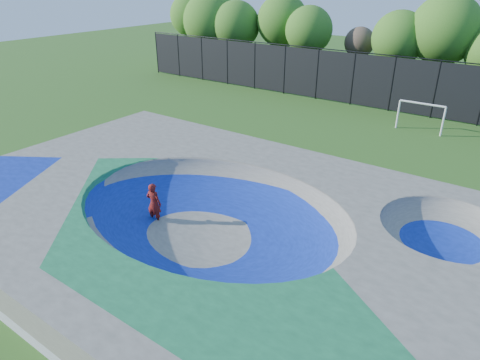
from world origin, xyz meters
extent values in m
plane|color=#275317|center=(0.00, 0.00, 0.00)|extent=(120.00, 120.00, 0.00)
cube|color=gray|center=(0.00, 0.00, 0.75)|extent=(22.00, 14.00, 1.50)
imported|color=red|center=(-2.60, -0.41, 0.88)|extent=(0.71, 0.54, 1.77)
cube|color=black|center=(-2.60, -0.41, 0.03)|extent=(0.81, 0.44, 0.05)
cylinder|color=silver|center=(1.69, 17.44, 0.93)|extent=(0.12, 0.12, 1.86)
cylinder|color=silver|center=(4.47, 17.44, 0.93)|extent=(0.12, 0.12, 1.86)
cylinder|color=silver|center=(3.08, 17.44, 1.86)|extent=(2.78, 0.12, 0.12)
cylinder|color=black|center=(-24.00, 21.00, 2.00)|extent=(0.09, 0.09, 4.00)
cylinder|color=black|center=(-21.00, 21.00, 2.00)|extent=(0.09, 0.09, 4.00)
cylinder|color=black|center=(-18.00, 21.00, 2.00)|extent=(0.09, 0.09, 4.00)
cylinder|color=black|center=(-15.00, 21.00, 2.00)|extent=(0.09, 0.09, 4.00)
cylinder|color=black|center=(-12.00, 21.00, 2.00)|extent=(0.09, 0.09, 4.00)
cylinder|color=black|center=(-9.00, 21.00, 2.00)|extent=(0.09, 0.09, 4.00)
cylinder|color=black|center=(-6.00, 21.00, 2.00)|extent=(0.09, 0.09, 4.00)
cylinder|color=black|center=(-3.00, 21.00, 2.00)|extent=(0.09, 0.09, 4.00)
cylinder|color=black|center=(0.00, 21.00, 2.00)|extent=(0.09, 0.09, 4.00)
cylinder|color=black|center=(3.00, 21.00, 2.00)|extent=(0.09, 0.09, 4.00)
cube|color=black|center=(0.00, 21.00, 2.00)|extent=(48.00, 0.03, 3.80)
cylinder|color=black|center=(0.00, 21.00, 4.00)|extent=(48.00, 0.08, 0.08)
cylinder|color=#4E3827|center=(-23.56, 26.07, 1.79)|extent=(0.44, 0.44, 3.58)
sphere|color=#32671B|center=(-23.56, 26.07, 5.28)|extent=(4.55, 4.55, 4.55)
cylinder|color=#4E3827|center=(-20.38, 25.50, 1.38)|extent=(0.44, 0.44, 2.77)
sphere|color=#32671B|center=(-20.38, 25.50, 4.93)|extent=(5.76, 5.76, 5.76)
cylinder|color=#4E3827|center=(-17.26, 25.50, 1.47)|extent=(0.44, 0.44, 2.93)
sphere|color=#32671B|center=(-17.26, 25.50, 4.69)|extent=(4.68, 4.68, 4.68)
cylinder|color=#4E3827|center=(-12.90, 27.06, 1.68)|extent=(0.44, 0.44, 3.36)
sphere|color=#32671B|center=(-12.90, 27.06, 5.19)|extent=(4.88, 4.88, 4.88)
cylinder|color=#4E3827|center=(-9.04, 25.08, 1.62)|extent=(0.44, 0.44, 3.24)
sphere|color=#32671B|center=(-9.04, 25.08, 4.79)|extent=(4.14, 4.14, 4.14)
cylinder|color=#4E3827|center=(-4.91, 26.66, 1.40)|extent=(0.44, 0.44, 2.81)
sphere|color=brown|center=(-4.91, 26.66, 3.91)|extent=(2.60, 2.60, 2.60)
cylinder|color=#4E3827|center=(-1.22, 25.25, 1.55)|extent=(0.44, 0.44, 3.10)
sphere|color=#32671B|center=(-1.22, 25.25, 4.68)|extent=(4.22, 4.22, 4.22)
cylinder|color=#4E3827|center=(1.91, 25.93, 1.75)|extent=(0.44, 0.44, 3.50)
sphere|color=#32671B|center=(1.91, 25.93, 5.45)|extent=(5.22, 5.22, 5.22)
camera|label=1|loc=(8.95, -10.68, 9.18)|focal=32.00mm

